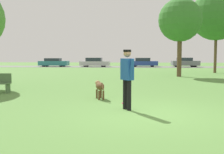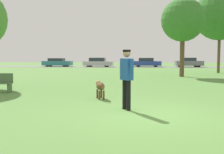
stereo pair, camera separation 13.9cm
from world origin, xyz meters
name	(u,v)px [view 1 (the left image)]	position (x,y,z in m)	size (l,w,h in m)	color
ground_plane	(146,113)	(0.00, 0.00, 0.00)	(120.00, 120.00, 0.00)	#56843D
far_road_strip	(137,67)	(0.00, 32.51, 0.01)	(120.00, 6.00, 0.01)	slate
person	(127,74)	(-0.54, 0.47, 1.07)	(0.45, 0.63, 1.78)	black
dog	(100,87)	(-1.62, 2.39, 0.46)	(0.51, 1.06, 0.66)	brown
frisbee	(126,103)	(-0.62, 1.50, 0.01)	(0.25, 0.25, 0.02)	#E52366
tree_far_right	(217,15)	(7.35, 18.70, 5.49)	(4.79, 4.79, 7.89)	brown
tree_mid_center	(180,20)	(3.14, 13.67, 4.37)	(3.34, 3.34, 6.07)	brown
parked_car_teal	(54,62)	(-12.83, 32.26, 0.64)	(4.48, 1.79, 1.30)	teal
parked_car_silver	(95,62)	(-6.44, 32.24, 0.67)	(4.54, 1.83, 1.38)	#B7B7BC
parked_car_blue	(143,62)	(0.94, 32.85, 0.67)	(4.28, 1.88, 1.36)	#284293
parked_car_grey	(185,62)	(7.14, 32.73, 0.69)	(4.06, 2.02, 1.39)	slate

